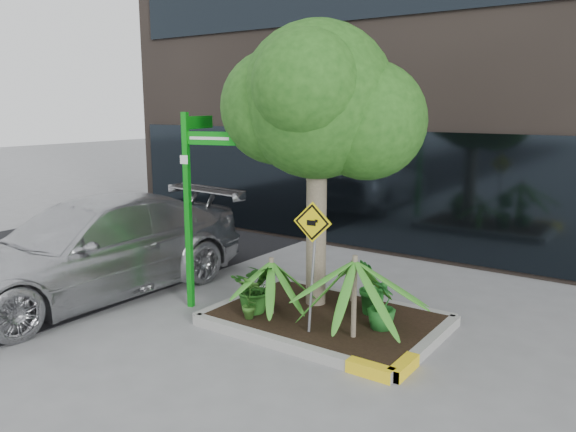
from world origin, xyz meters
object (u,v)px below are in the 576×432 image
Objects in this scene: street_sign_post at (193,189)px; cattle_sign at (313,244)px; tree at (318,101)px; parked_car at (91,248)px.

street_sign_post is 2.36m from cattle_sign.
tree is at bearing 12.78° from street_sign_post.
street_sign_post is (1.84, 0.62, 1.11)m from parked_car.
parked_car is (-3.60, -1.52, -2.46)m from tree.
cattle_sign is (4.14, 0.56, 0.55)m from parked_car.
street_sign_post is at bearing 170.03° from cattle_sign.
tree is 2.21m from cattle_sign.
tree is 1.44× the size of street_sign_post.
street_sign_post is 1.73× the size of cattle_sign.
parked_car is 3.15× the size of cattle_sign.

